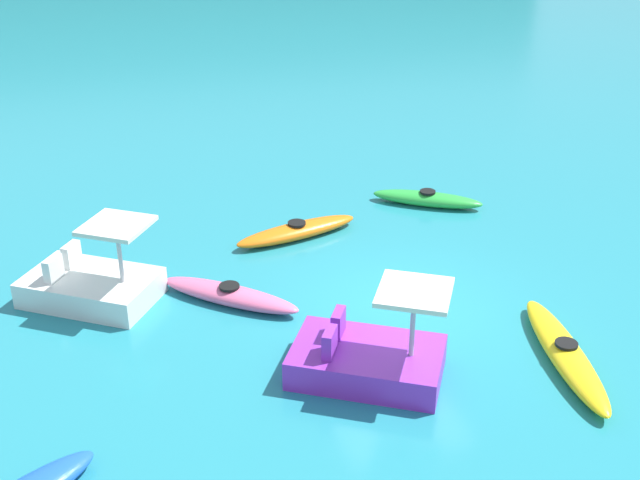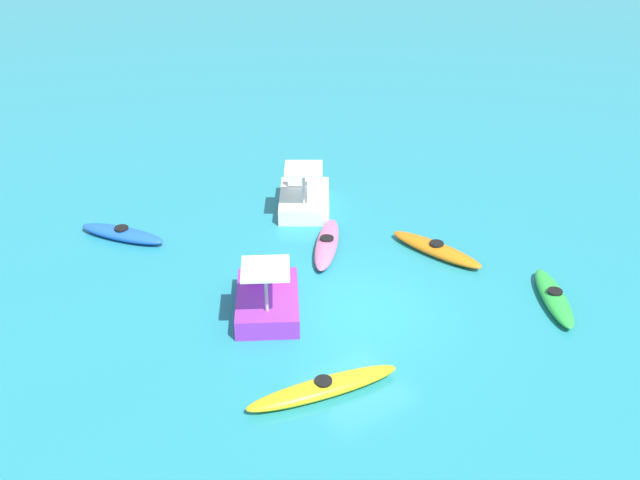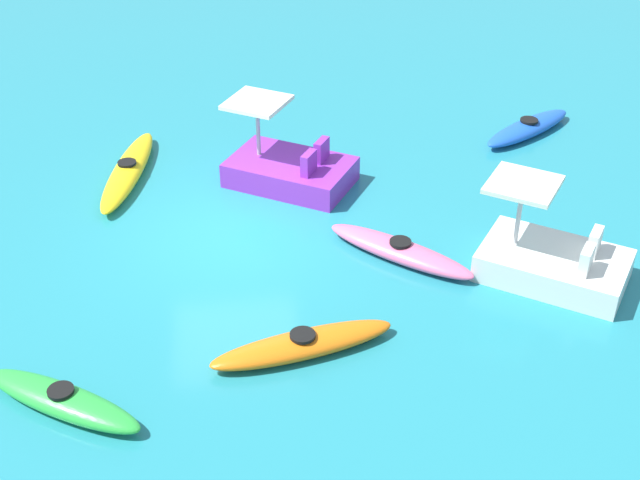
{
  "view_description": "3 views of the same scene",
  "coord_description": "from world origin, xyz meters",
  "px_view_note": "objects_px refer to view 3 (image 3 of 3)",
  "views": [
    {
      "loc": [
        -5.17,
        -11.96,
        7.75
      ],
      "look_at": [
        -0.98,
        1.81,
        0.7
      ],
      "focal_mm": 45.51,
      "sensor_mm": 36.0,
      "label": 1
    },
    {
      "loc": [
        12.0,
        -9.32,
        10.6
      ],
      "look_at": [
        -2.47,
        0.56,
        0.69
      ],
      "focal_mm": 42.25,
      "sensor_mm": 36.0,
      "label": 2
    },
    {
      "loc": [
        -0.1,
        13.45,
        8.62
      ],
      "look_at": [
        -1.52,
        1.27,
        0.59
      ],
      "focal_mm": 48.54,
      "sensor_mm": 36.0,
      "label": 3
    }
  ],
  "objects_px": {
    "kayak_pink": "(400,251)",
    "kayak_blue": "(528,128)",
    "kayak_green": "(63,400)",
    "pedal_boat_purple": "(289,168)",
    "kayak_orange": "(303,344)",
    "pedal_boat_white": "(553,261)",
    "kayak_yellow": "(128,171)"
  },
  "relations": [
    {
      "from": "kayak_pink",
      "to": "kayak_orange",
      "type": "relative_size",
      "value": 0.86
    },
    {
      "from": "kayak_pink",
      "to": "kayak_green",
      "type": "height_order",
      "value": "same"
    },
    {
      "from": "pedal_boat_white",
      "to": "pedal_boat_purple",
      "type": "xyz_separation_m",
      "value": [
        4.13,
        -3.79,
        0.0
      ]
    },
    {
      "from": "kayak_pink",
      "to": "pedal_boat_white",
      "type": "height_order",
      "value": "pedal_boat_white"
    },
    {
      "from": "kayak_green",
      "to": "kayak_orange",
      "type": "bearing_deg",
      "value": -166.81
    },
    {
      "from": "kayak_pink",
      "to": "pedal_boat_purple",
      "type": "distance_m",
      "value": 3.39
    },
    {
      "from": "pedal_boat_purple",
      "to": "kayak_orange",
      "type": "bearing_deg",
      "value": 87.17
    },
    {
      "from": "pedal_boat_purple",
      "to": "kayak_pink",
      "type": "bearing_deg",
      "value": 119.92
    },
    {
      "from": "kayak_green",
      "to": "pedal_boat_purple",
      "type": "relative_size",
      "value": 0.89
    },
    {
      "from": "kayak_pink",
      "to": "kayak_blue",
      "type": "xyz_separation_m",
      "value": [
        -3.79,
        -4.51,
        0.0
      ]
    },
    {
      "from": "kayak_blue",
      "to": "pedal_boat_purple",
      "type": "xyz_separation_m",
      "value": [
        5.48,
        1.58,
        0.17
      ]
    },
    {
      "from": "pedal_boat_purple",
      "to": "kayak_blue",
      "type": "bearing_deg",
      "value": -163.94
    },
    {
      "from": "kayak_orange",
      "to": "kayak_green",
      "type": "relative_size",
      "value": 1.17
    },
    {
      "from": "pedal_boat_white",
      "to": "pedal_boat_purple",
      "type": "relative_size",
      "value": 1.0
    },
    {
      "from": "kayak_blue",
      "to": "kayak_yellow",
      "type": "relative_size",
      "value": 0.75
    },
    {
      "from": "kayak_orange",
      "to": "pedal_boat_white",
      "type": "distance_m",
      "value": 4.64
    },
    {
      "from": "kayak_blue",
      "to": "kayak_orange",
      "type": "bearing_deg",
      "value": 49.99
    },
    {
      "from": "kayak_green",
      "to": "pedal_boat_purple",
      "type": "xyz_separation_m",
      "value": [
        -3.7,
        -6.06,
        0.17
      ]
    },
    {
      "from": "kayak_yellow",
      "to": "pedal_boat_purple",
      "type": "height_order",
      "value": "pedal_boat_purple"
    },
    {
      "from": "kayak_blue",
      "to": "pedal_boat_white",
      "type": "bearing_deg",
      "value": 75.94
    },
    {
      "from": "kayak_blue",
      "to": "pedal_boat_purple",
      "type": "bearing_deg",
      "value": 16.06
    },
    {
      "from": "kayak_green",
      "to": "pedal_boat_white",
      "type": "relative_size",
      "value": 0.89
    },
    {
      "from": "kayak_pink",
      "to": "kayak_green",
      "type": "distance_m",
      "value": 6.23
    },
    {
      "from": "kayak_blue",
      "to": "kayak_green",
      "type": "bearing_deg",
      "value": 39.78
    },
    {
      "from": "kayak_pink",
      "to": "pedal_boat_purple",
      "type": "height_order",
      "value": "pedal_boat_purple"
    },
    {
      "from": "kayak_yellow",
      "to": "pedal_boat_white",
      "type": "xyz_separation_m",
      "value": [
        -7.39,
        4.38,
        0.17
      ]
    },
    {
      "from": "kayak_blue",
      "to": "kayak_yellow",
      "type": "height_order",
      "value": "same"
    },
    {
      "from": "kayak_pink",
      "to": "kayak_yellow",
      "type": "xyz_separation_m",
      "value": [
        4.94,
        -3.52,
        -0.0
      ]
    },
    {
      "from": "kayak_pink",
      "to": "kayak_yellow",
      "type": "bearing_deg",
      "value": -35.48
    },
    {
      "from": "pedal_boat_white",
      "to": "kayak_yellow",
      "type": "bearing_deg",
      "value": -30.65
    },
    {
      "from": "kayak_orange",
      "to": "kayak_blue",
      "type": "distance_m",
      "value": 8.93
    },
    {
      "from": "kayak_orange",
      "to": "kayak_green",
      "type": "height_order",
      "value": "same"
    }
  ]
}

